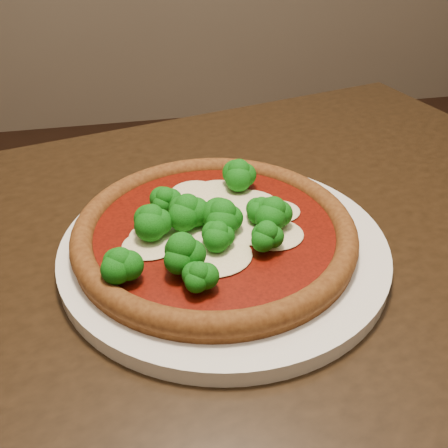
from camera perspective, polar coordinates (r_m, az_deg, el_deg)
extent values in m
cube|color=black|center=(0.56, -0.04, -5.49)|extent=(1.22, 1.00, 0.04)
cylinder|color=black|center=(1.23, 13.88, -3.35)|extent=(0.06, 0.06, 0.71)
cylinder|color=white|center=(0.55, 0.00, -2.66)|extent=(0.36, 0.36, 0.02)
cylinder|color=brown|center=(0.54, -1.07, -1.19)|extent=(0.30, 0.30, 0.01)
torus|color=brown|center=(0.54, -1.08, -0.59)|extent=(0.31, 0.31, 0.02)
cylinder|color=#640D04|center=(0.54, -1.08, -0.55)|extent=(0.26, 0.26, 0.00)
ellipsoid|color=#F4ECC2|center=(0.53, -7.81, -1.23)|extent=(0.06, 0.05, 0.00)
ellipsoid|color=#F4ECC2|center=(0.53, 5.70, -1.16)|extent=(0.06, 0.06, 0.01)
ellipsoid|color=#F4ECC2|center=(0.56, 6.09, 1.47)|extent=(0.05, 0.05, 0.00)
ellipsoid|color=#F4ECC2|center=(0.57, 2.36, 2.01)|extent=(0.08, 0.08, 0.01)
ellipsoid|color=#F4ECC2|center=(0.50, -1.19, -3.55)|extent=(0.08, 0.07, 0.01)
ellipsoid|color=#F4ECC2|center=(0.60, -3.42, 3.77)|extent=(0.06, 0.05, 0.00)
ellipsoid|color=#F4ECC2|center=(0.56, -5.17, 1.15)|extent=(0.08, 0.07, 0.01)
ellipsoid|color=#F4ECC2|center=(0.54, -0.49, -0.21)|extent=(0.10, 0.09, 0.01)
ellipsoid|color=#F4ECC2|center=(0.60, -0.71, 3.58)|extent=(0.07, 0.06, 0.01)
ellipsoid|color=#F4ECC2|center=(0.52, -8.41, -2.32)|extent=(0.06, 0.05, 0.00)
ellipsoid|color=#148315|center=(0.52, -8.28, 0.60)|extent=(0.05, 0.05, 0.04)
ellipsoid|color=#148315|center=(0.49, 4.90, -1.11)|extent=(0.04, 0.04, 0.03)
ellipsoid|color=#148315|center=(0.45, -2.80, -5.78)|extent=(0.04, 0.04, 0.03)
ellipsoid|color=#148315|center=(0.52, 5.66, 1.47)|extent=(0.05, 0.05, 0.04)
ellipsoid|color=#148315|center=(0.55, -6.73, 2.92)|extent=(0.04, 0.04, 0.03)
ellipsoid|color=#148315|center=(0.47, -11.75, -4.28)|extent=(0.04, 0.04, 0.04)
ellipsoid|color=#148315|center=(0.51, -0.13, 1.10)|extent=(0.05, 0.05, 0.04)
ellipsoid|color=#148315|center=(0.52, -4.19, 1.71)|extent=(0.05, 0.05, 0.04)
ellipsoid|color=#148315|center=(0.47, -4.84, -2.96)|extent=(0.05, 0.05, 0.04)
ellipsoid|color=#148315|center=(0.59, 1.71, 5.93)|extent=(0.05, 0.05, 0.04)
ellipsoid|color=#148315|center=(0.54, 4.30, 1.87)|extent=(0.04, 0.04, 0.03)
ellipsoid|color=#148315|center=(0.50, -0.68, -1.08)|extent=(0.04, 0.04, 0.03)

